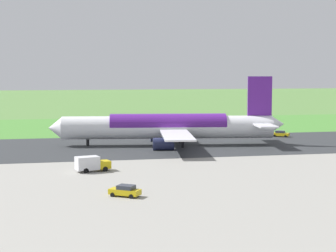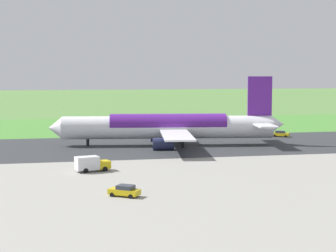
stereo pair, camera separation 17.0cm
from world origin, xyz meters
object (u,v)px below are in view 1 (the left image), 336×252
airliner_main (170,127)px  traffic_cone_orange (184,128)px  service_car_followme (281,134)px  service_truck_fuel (91,164)px  no_stopping_sign (192,123)px  service_car_ops (125,191)px

airliner_main → traffic_cone_orange: airliner_main is taller
airliner_main → service_car_followme: (-31.63, -10.70, -3.51)m
service_car_followme → service_truck_fuel: 65.82m
airliner_main → no_stopping_sign: 41.29m
airliner_main → traffic_cone_orange: bearing=-108.3°
airliner_main → traffic_cone_orange: size_ratio=98.34×
service_car_followme → traffic_cone_orange: 31.62m
service_truck_fuel → no_stopping_sign: size_ratio=2.37×
airliner_main → service_truck_fuel: airliner_main is taller
airliner_main → no_stopping_sign: airliner_main is taller
service_car_ops → service_truck_fuel: bearing=-80.9°
service_truck_fuel → airliner_main: bearing=-123.2°
service_car_followme → service_car_ops: size_ratio=0.99×
service_truck_fuel → no_stopping_sign: bearing=-116.7°
service_truck_fuel → service_car_ops: service_truck_fuel is taller
traffic_cone_orange → airliner_main: bearing=71.7°
no_stopping_sign → service_truck_fuel: bearing=63.3°
service_car_ops → traffic_cone_orange: (-28.24, -85.47, -0.57)m
service_truck_fuel → no_stopping_sign: (-34.61, -68.80, 0.14)m
service_car_followme → no_stopping_sign: size_ratio=1.70×
airliner_main → traffic_cone_orange: 37.27m
service_car_ops → no_stopping_sign: 94.15m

